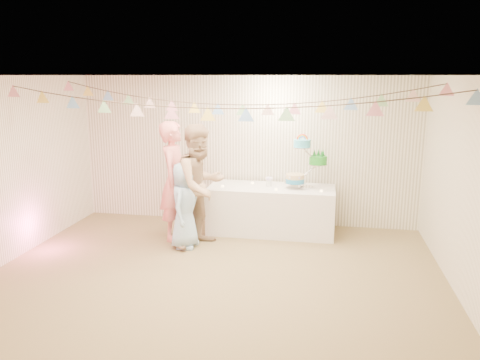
% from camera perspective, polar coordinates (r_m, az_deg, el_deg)
% --- Properties ---
extents(floor, '(6.00, 6.00, 0.00)m').
position_cam_1_polar(floor, '(6.28, -3.18, -11.81)').
color(floor, olive).
rests_on(floor, ground).
extents(ceiling, '(6.00, 6.00, 0.00)m').
position_cam_1_polar(ceiling, '(5.72, -3.50, 12.63)').
color(ceiling, silver).
rests_on(ceiling, ground).
extents(back_wall, '(6.00, 6.00, 0.00)m').
position_cam_1_polar(back_wall, '(8.27, 0.76, 3.61)').
color(back_wall, white).
rests_on(back_wall, ground).
extents(front_wall, '(6.00, 6.00, 0.00)m').
position_cam_1_polar(front_wall, '(3.59, -12.90, -8.92)').
color(front_wall, white).
rests_on(front_wall, ground).
extents(right_wall, '(5.00, 5.00, 0.00)m').
position_cam_1_polar(right_wall, '(5.94, 26.10, -1.32)').
color(right_wall, white).
rests_on(right_wall, ground).
extents(table, '(2.09, 0.84, 0.78)m').
position_cam_1_polar(table, '(7.90, 3.82, -3.62)').
color(table, white).
rests_on(table, floor).
extents(cake_stand, '(0.74, 0.44, 0.83)m').
position_cam_1_polar(cake_stand, '(7.73, 8.01, 1.82)').
color(cake_stand, silver).
rests_on(cake_stand, table).
extents(cake_bottom, '(0.31, 0.31, 0.15)m').
position_cam_1_polar(cake_bottom, '(7.74, 6.81, -0.61)').
color(cake_bottom, '#2784BA').
rests_on(cake_bottom, cake_stand).
extents(cake_middle, '(0.27, 0.27, 0.22)m').
position_cam_1_polar(cake_middle, '(7.82, 9.34, 1.47)').
color(cake_middle, '#1E8C21').
rests_on(cake_middle, cake_stand).
extents(cake_top_tier, '(0.25, 0.25, 0.19)m').
position_cam_1_polar(cake_top_tier, '(7.66, 7.60, 3.35)').
color(cake_top_tier, '#46BEDD').
rests_on(cake_top_tier, cake_stand).
extents(platter, '(0.31, 0.31, 0.02)m').
position_cam_1_polar(platter, '(7.84, -0.31, -0.94)').
color(platter, white).
rests_on(platter, table).
extents(posy, '(0.14, 0.14, 0.16)m').
position_cam_1_polar(posy, '(7.84, 3.55, -0.41)').
color(posy, white).
rests_on(posy, table).
extents(person_adult_a, '(0.46, 0.70, 1.91)m').
position_cam_1_polar(person_adult_a, '(7.53, -7.93, -0.11)').
color(person_adult_a, '#F4857F').
rests_on(person_adult_a, floor).
extents(person_adult_b, '(1.10, 1.16, 1.89)m').
position_cam_1_polar(person_adult_b, '(7.18, -4.85, -0.71)').
color(person_adult_b, tan).
rests_on(person_adult_b, floor).
extents(person_child, '(0.48, 0.69, 1.33)m').
position_cam_1_polar(person_child, '(7.18, -6.78, -3.05)').
color(person_child, '#9BBFDC').
rests_on(person_child, floor).
extents(bunting_back, '(5.60, 1.10, 0.40)m').
position_cam_1_polar(bunting_back, '(6.80, -1.22, 10.54)').
color(bunting_back, pink).
rests_on(bunting_back, ceiling).
extents(bunting_front, '(5.60, 0.90, 0.36)m').
position_cam_1_polar(bunting_front, '(5.53, -3.96, 9.72)').
color(bunting_front, '#72A5E5').
rests_on(bunting_front, ceiling).
extents(tealight_0, '(0.04, 0.04, 0.03)m').
position_cam_1_polar(tealight_0, '(7.78, -2.12, -0.75)').
color(tealight_0, '#FFD88C').
rests_on(tealight_0, table).
extents(tealight_1, '(0.04, 0.04, 0.03)m').
position_cam_1_polar(tealight_1, '(8.01, 1.53, -0.35)').
color(tealight_1, '#FFD88C').
rests_on(tealight_1, table).
extents(tealight_2, '(0.04, 0.04, 0.03)m').
position_cam_1_polar(tealight_2, '(7.57, 4.43, -1.15)').
color(tealight_2, '#FFD88C').
rests_on(tealight_2, table).
extents(tealight_3, '(0.04, 0.04, 0.03)m').
position_cam_1_polar(tealight_3, '(7.98, 6.55, -0.49)').
color(tealight_3, '#FFD88C').
rests_on(tealight_3, table).
extents(tealight_4, '(0.04, 0.04, 0.03)m').
position_cam_1_polar(tealight_4, '(7.57, 9.89, -1.30)').
color(tealight_4, '#FFD88C').
rests_on(tealight_4, table).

